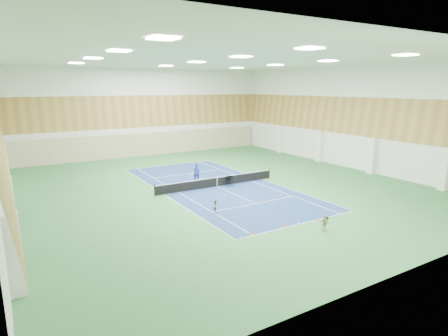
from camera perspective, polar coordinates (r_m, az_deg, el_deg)
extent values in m
plane|color=#307139|center=(36.57, -1.07, -2.83)|extent=(40.00, 40.00, 0.00)
cube|color=navy|center=(36.57, -1.07, -2.82)|extent=(10.97, 23.77, 0.01)
cube|color=#C6B793|center=(53.94, -11.62, 3.58)|extent=(35.40, 0.16, 3.20)
cube|color=#593319|center=(24.15, -30.11, -9.92)|extent=(0.08, 1.80, 2.20)
cube|color=#593319|center=(31.77, -30.47, -4.87)|extent=(0.08, 1.80, 2.20)
imported|color=navy|center=(38.30, -4.25, -0.70)|extent=(0.76, 0.57, 1.91)
imported|color=#92939A|center=(28.89, -1.25, -5.88)|extent=(0.52, 0.41, 1.07)
imported|color=tan|center=(26.30, 15.04, -8.11)|extent=(0.72, 0.49, 1.13)
cone|color=#FD420D|center=(29.65, -1.43, -6.23)|extent=(0.23, 0.23, 0.25)
cone|color=orange|center=(31.16, 2.90, -5.37)|extent=(0.17, 0.17, 0.19)
cone|color=#EA540C|center=(31.80, 7.17, -5.08)|extent=(0.18, 0.18, 0.19)
cone|color=orange|center=(33.37, 8.59, -4.30)|extent=(0.17, 0.17, 0.19)
cone|color=orange|center=(25.05, 4.01, -9.88)|extent=(0.19, 0.19, 0.21)
cone|color=orange|center=(26.72, 9.22, -8.54)|extent=(0.21, 0.21, 0.23)
cone|color=orange|center=(28.32, 14.24, -7.59)|extent=(0.17, 0.17, 0.19)
cone|color=orange|center=(30.61, 17.66, -6.28)|extent=(0.18, 0.18, 0.19)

